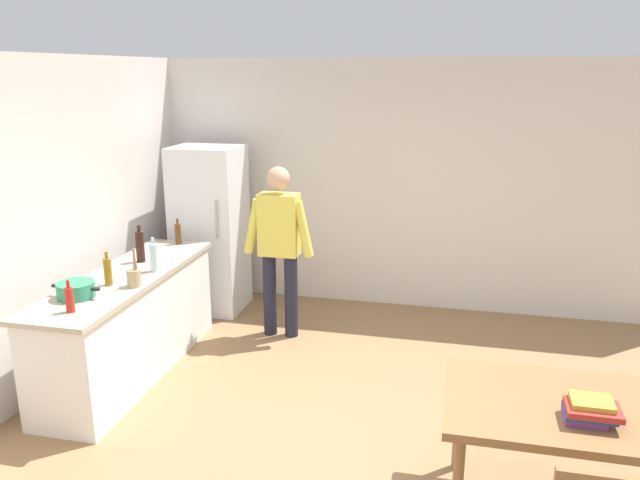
{
  "coord_description": "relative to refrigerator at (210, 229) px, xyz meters",
  "views": [
    {
      "loc": [
        0.71,
        -3.62,
        2.57
      ],
      "look_at": [
        -0.44,
        1.38,
        1.14
      ],
      "focal_mm": 34.44,
      "sensor_mm": 36.0,
      "label": 1
    }
  ],
  "objects": [
    {
      "name": "wall_back",
      "position": [
        1.9,
        0.6,
        0.45
      ],
      "size": [
        6.4,
        0.12,
        2.7
      ],
      "primitive_type": "cube",
      "color": "silver",
      "rests_on": "ground_plane"
    },
    {
      "name": "refrigerator",
      "position": [
        0.0,
        0.0,
        0.0
      ],
      "size": [
        0.7,
        0.67,
        1.8
      ],
      "color": "white",
      "rests_on": "ground_plane"
    },
    {
      "name": "ground_plane",
      "position": [
        1.9,
        -2.4,
        -0.9
      ],
      "size": [
        14.0,
        14.0,
        0.0
      ],
      "primitive_type": "plane",
      "color": "#936D47"
    },
    {
      "name": "book_stack",
      "position": [
        3.36,
        -2.86,
        -0.09
      ],
      "size": [
        0.28,
        0.21,
        0.12
      ],
      "color": "#753D7F",
      "rests_on": "dining_table"
    },
    {
      "name": "person",
      "position": [
        0.95,
        -0.55,
        0.08
      ],
      "size": [
        0.7,
        0.22,
        1.7
      ],
      "color": "#1E1E2D",
      "rests_on": "ground_plane"
    },
    {
      "name": "cooking_pot",
      "position": [
        -0.18,
        -2.17,
        0.06
      ],
      "size": [
        0.4,
        0.28,
        0.12
      ],
      "color": "#2D845B",
      "rests_on": "kitchen_counter"
    },
    {
      "name": "utensil_jar",
      "position": [
        0.13,
        -1.85,
        0.08
      ],
      "size": [
        0.11,
        0.11,
        0.32
      ],
      "color": "tan",
      "rests_on": "kitchen_counter"
    },
    {
      "name": "dining_table",
      "position": [
        3.3,
        -2.7,
        -0.23
      ],
      "size": [
        1.4,
        0.9,
        0.75
      ],
      "color": "olive",
      "rests_on": "ground_plane"
    },
    {
      "name": "bottle_beer_brown",
      "position": [
        -0.08,
        -0.62,
        0.11
      ],
      "size": [
        0.06,
        0.06,
        0.26
      ],
      "color": "#5B3314",
      "rests_on": "kitchen_counter"
    },
    {
      "name": "bottle_water_clear",
      "position": [
        0.1,
        -1.46,
        0.13
      ],
      "size": [
        0.07,
        0.07,
        0.3
      ],
      "color": "silver",
      "rests_on": "kitchen_counter"
    },
    {
      "name": "kitchen_counter",
      "position": [
        -0.1,
        -1.6,
        -0.45
      ],
      "size": [
        0.64,
        2.2,
        0.9
      ],
      "color": "white",
      "rests_on": "ground_plane"
    },
    {
      "name": "wall_left",
      "position": [
        -0.7,
        -2.2,
        0.45
      ],
      "size": [
        0.12,
        5.6,
        2.7
      ],
      "primitive_type": "cube",
      "color": "silver",
      "rests_on": "ground_plane"
    },
    {
      "name": "bottle_oil_amber",
      "position": [
        -0.09,
        -1.86,
        0.12
      ],
      "size": [
        0.06,
        0.06,
        0.28
      ],
      "color": "#996619",
      "rests_on": "kitchen_counter"
    },
    {
      "name": "bottle_sauce_red",
      "position": [
        -0.04,
        -2.43,
        0.1
      ],
      "size": [
        0.06,
        0.06,
        0.24
      ],
      "color": "#B22319",
      "rests_on": "kitchen_counter"
    },
    {
      "name": "bottle_wine_dark",
      "position": [
        -0.15,
        -1.23,
        0.15
      ],
      "size": [
        0.08,
        0.08,
        0.34
      ],
      "color": "black",
      "rests_on": "kitchen_counter"
    }
  ]
}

